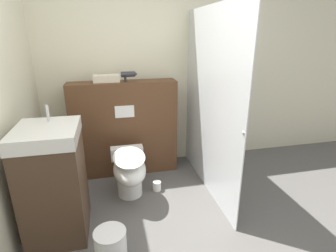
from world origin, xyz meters
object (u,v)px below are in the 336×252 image
(hair_drier, at_px, (129,74))
(waste_bin, at_px, (111,248))
(toilet, at_px, (129,171))
(sink_vanity, at_px, (54,182))

(hair_drier, relative_size, waste_bin, 0.62)
(waste_bin, bearing_deg, hair_drier, 77.99)
(toilet, relative_size, sink_vanity, 0.56)
(sink_vanity, xyz_separation_m, hair_drier, (0.74, 0.96, 0.74))
(toilet, xyz_separation_m, sink_vanity, (-0.65, -0.39, 0.18))
(toilet, xyz_separation_m, hair_drier, (0.09, 0.57, 0.92))
(toilet, bearing_deg, hair_drier, 81.45)
(toilet, distance_m, hair_drier, 1.09)
(toilet, height_order, hair_drier, hair_drier)
(toilet, relative_size, waste_bin, 2.07)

